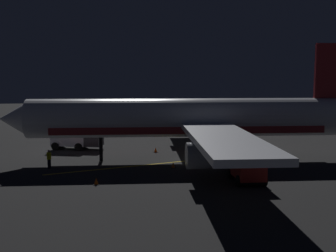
{
  "coord_description": "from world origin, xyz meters",
  "views": [
    {
      "loc": [
        -39.87,
        9.81,
        8.58
      ],
      "look_at": [
        0.0,
        2.0,
        3.5
      ],
      "focal_mm": 43.71,
      "sensor_mm": 36.0,
      "label": 1
    }
  ],
  "objects_px": {
    "catering_truck": "(244,166)",
    "traffic_cone_near_right": "(96,181)",
    "airliner": "(194,119)",
    "baggage_truck": "(75,138)",
    "traffic_cone_under_wing": "(173,165)",
    "ground_crew_worker": "(49,159)",
    "traffic_cone_near_left": "(156,150)"
  },
  "relations": [
    {
      "from": "baggage_truck",
      "to": "catering_truck",
      "type": "distance_m",
      "value": 22.15
    },
    {
      "from": "traffic_cone_near_left",
      "to": "traffic_cone_under_wing",
      "type": "relative_size",
      "value": 1.0
    },
    {
      "from": "airliner",
      "to": "baggage_truck",
      "type": "height_order",
      "value": "airliner"
    },
    {
      "from": "traffic_cone_near_right",
      "to": "ground_crew_worker",
      "type": "bearing_deg",
      "value": 32.34
    },
    {
      "from": "airliner",
      "to": "traffic_cone_near_right",
      "type": "relative_size",
      "value": 70.22
    },
    {
      "from": "traffic_cone_near_right",
      "to": "traffic_cone_under_wing",
      "type": "xyz_separation_m",
      "value": [
        4.61,
        -7.16,
        0.0
      ]
    },
    {
      "from": "airliner",
      "to": "catering_truck",
      "type": "xyz_separation_m",
      "value": [
        -8.72,
        -2.03,
        -2.97
      ]
    },
    {
      "from": "airliner",
      "to": "ground_crew_worker",
      "type": "relative_size",
      "value": 22.2
    },
    {
      "from": "traffic_cone_near_right",
      "to": "traffic_cone_under_wing",
      "type": "distance_m",
      "value": 8.52
    },
    {
      "from": "baggage_truck",
      "to": "ground_crew_worker",
      "type": "relative_size",
      "value": 3.53
    },
    {
      "from": "airliner",
      "to": "ground_crew_worker",
      "type": "bearing_deg",
      "value": 95.54
    },
    {
      "from": "baggage_truck",
      "to": "airliner",
      "type": "bearing_deg",
      "value": -124.81
    },
    {
      "from": "catering_truck",
      "to": "ground_crew_worker",
      "type": "bearing_deg",
      "value": 65.5
    },
    {
      "from": "airliner",
      "to": "baggage_truck",
      "type": "relative_size",
      "value": 6.29
    },
    {
      "from": "airliner",
      "to": "traffic_cone_under_wing",
      "type": "height_order",
      "value": "airliner"
    },
    {
      "from": "catering_truck",
      "to": "ground_crew_worker",
      "type": "height_order",
      "value": "catering_truck"
    },
    {
      "from": "catering_truck",
      "to": "traffic_cone_under_wing",
      "type": "distance_m",
      "value": 7.31
    },
    {
      "from": "airliner",
      "to": "catering_truck",
      "type": "relative_size",
      "value": 6.55
    },
    {
      "from": "catering_truck",
      "to": "traffic_cone_near_right",
      "type": "height_order",
      "value": "catering_truck"
    },
    {
      "from": "catering_truck",
      "to": "traffic_cone_under_wing",
      "type": "relative_size",
      "value": 10.72
    },
    {
      "from": "catering_truck",
      "to": "traffic_cone_near_left",
      "type": "distance_m",
      "value": 14.33
    },
    {
      "from": "baggage_truck",
      "to": "traffic_cone_near_right",
      "type": "relative_size",
      "value": 11.16
    },
    {
      "from": "traffic_cone_near_left",
      "to": "traffic_cone_under_wing",
      "type": "height_order",
      "value": "same"
    },
    {
      "from": "airliner",
      "to": "ground_crew_worker",
      "type": "distance_m",
      "value": 14.53
    },
    {
      "from": "traffic_cone_near_left",
      "to": "catering_truck",
      "type": "bearing_deg",
      "value": -158.78
    },
    {
      "from": "baggage_truck",
      "to": "ground_crew_worker",
      "type": "height_order",
      "value": "baggage_truck"
    },
    {
      "from": "airliner",
      "to": "catering_truck",
      "type": "distance_m",
      "value": 9.43
    },
    {
      "from": "airliner",
      "to": "ground_crew_worker",
      "type": "xyz_separation_m",
      "value": [
        -1.37,
        14.1,
        -3.23
      ]
    },
    {
      "from": "catering_truck",
      "to": "traffic_cone_near_right",
      "type": "distance_m",
      "value": 12.05
    },
    {
      "from": "airliner",
      "to": "traffic_cone_near_right",
      "type": "height_order",
      "value": "airliner"
    },
    {
      "from": "airliner",
      "to": "catering_truck",
      "type": "bearing_deg",
      "value": -166.89
    },
    {
      "from": "baggage_truck",
      "to": "traffic_cone_near_right",
      "type": "xyz_separation_m",
      "value": [
        -16.28,
        -2.09,
        -1.02
      ]
    }
  ]
}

